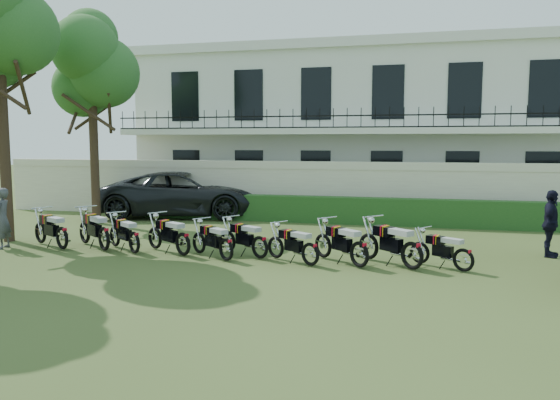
{
  "coord_description": "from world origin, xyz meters",
  "views": [
    {
      "loc": [
        2.76,
        -13.14,
        3.07
      ],
      "look_at": [
        -0.96,
        1.58,
        1.45
      ],
      "focal_mm": 35.0,
      "sensor_mm": 36.0,
      "label": 1
    }
  ],
  "objects_px": {
    "tree_west_near": "(92,65)",
    "motorcycle_7": "(359,248)",
    "officer_5": "(551,224)",
    "motorcycle_0": "(62,232)",
    "motorcycle_1": "(104,233)",
    "suv": "(183,194)",
    "motorcycle_6": "(310,248)",
    "inspector": "(2,218)",
    "motorcycle_8": "(412,249)",
    "motorcycle_4": "(226,244)",
    "motorcycle_2": "(134,237)",
    "motorcycle_3": "(183,238)",
    "motorcycle_9": "(464,254)",
    "motorcycle_5": "(260,242)"
  },
  "relations": [
    {
      "from": "motorcycle_4",
      "to": "motorcycle_6",
      "type": "height_order",
      "value": "motorcycle_4"
    },
    {
      "from": "tree_west_near",
      "to": "motorcycle_4",
      "type": "distance_m",
      "value": 10.23
    },
    {
      "from": "motorcycle_2",
      "to": "suv",
      "type": "relative_size",
      "value": 0.24
    },
    {
      "from": "motorcycle_5",
      "to": "motorcycle_9",
      "type": "distance_m",
      "value": 5.06
    },
    {
      "from": "motorcycle_7",
      "to": "motorcycle_6",
      "type": "bearing_deg",
      "value": 135.82
    },
    {
      "from": "tree_west_near",
      "to": "motorcycle_9",
      "type": "height_order",
      "value": "tree_west_near"
    },
    {
      "from": "motorcycle_7",
      "to": "motorcycle_8",
      "type": "distance_m",
      "value": 1.25
    },
    {
      "from": "motorcycle_1",
      "to": "motorcycle_5",
      "type": "relative_size",
      "value": 1.06
    },
    {
      "from": "motorcycle_1",
      "to": "motorcycle_7",
      "type": "relative_size",
      "value": 1.12
    },
    {
      "from": "motorcycle_1",
      "to": "motorcycle_0",
      "type": "bearing_deg",
      "value": 130.85
    },
    {
      "from": "motorcycle_4",
      "to": "inspector",
      "type": "distance_m",
      "value": 6.86
    },
    {
      "from": "motorcycle_4",
      "to": "motorcycle_8",
      "type": "height_order",
      "value": "motorcycle_8"
    },
    {
      "from": "motorcycle_4",
      "to": "suv",
      "type": "height_order",
      "value": "suv"
    },
    {
      "from": "motorcycle_7",
      "to": "inspector",
      "type": "relative_size",
      "value": 0.91
    },
    {
      "from": "motorcycle_3",
      "to": "motorcycle_6",
      "type": "distance_m",
      "value": 3.56
    },
    {
      "from": "tree_west_near",
      "to": "motorcycle_1",
      "type": "distance_m",
      "value": 7.85
    },
    {
      "from": "motorcycle_0",
      "to": "motorcycle_2",
      "type": "height_order",
      "value": "motorcycle_0"
    },
    {
      "from": "motorcycle_9",
      "to": "suv",
      "type": "bearing_deg",
      "value": 87.77
    },
    {
      "from": "motorcycle_2",
      "to": "motorcycle_6",
      "type": "xyz_separation_m",
      "value": [
        4.96,
        -0.28,
        -0.02
      ]
    },
    {
      "from": "tree_west_near",
      "to": "motorcycle_1",
      "type": "relative_size",
      "value": 4.44
    },
    {
      "from": "motorcycle_6",
      "to": "motorcycle_7",
      "type": "xyz_separation_m",
      "value": [
        1.19,
        0.1,
        0.05
      ]
    },
    {
      "from": "officer_5",
      "to": "motorcycle_0",
      "type": "bearing_deg",
      "value": 118.22
    },
    {
      "from": "motorcycle_8",
      "to": "inspector",
      "type": "relative_size",
      "value": 0.96
    },
    {
      "from": "motorcycle_0",
      "to": "suv",
      "type": "height_order",
      "value": "suv"
    },
    {
      "from": "motorcycle_4",
      "to": "inspector",
      "type": "height_order",
      "value": "inspector"
    },
    {
      "from": "tree_west_near",
      "to": "motorcycle_8",
      "type": "relative_size",
      "value": 4.67
    },
    {
      "from": "motorcycle_6",
      "to": "inspector",
      "type": "distance_m",
      "value": 9.06
    },
    {
      "from": "motorcycle_2",
      "to": "motorcycle_6",
      "type": "relative_size",
      "value": 1.01
    },
    {
      "from": "inspector",
      "to": "motorcycle_3",
      "type": "bearing_deg",
      "value": 80.76
    },
    {
      "from": "motorcycle_1",
      "to": "motorcycle_4",
      "type": "relative_size",
      "value": 1.13
    },
    {
      "from": "inspector",
      "to": "motorcycle_8",
      "type": "bearing_deg",
      "value": 78.74
    },
    {
      "from": "tree_west_near",
      "to": "inspector",
      "type": "distance_m",
      "value": 7.11
    },
    {
      "from": "motorcycle_2",
      "to": "motorcycle_9",
      "type": "relative_size",
      "value": 1.06
    },
    {
      "from": "motorcycle_2",
      "to": "motorcycle_8",
      "type": "xyz_separation_m",
      "value": [
        7.39,
        -0.09,
        0.06
      ]
    },
    {
      "from": "motorcycle_9",
      "to": "officer_5",
      "type": "bearing_deg",
      "value": -11.36
    },
    {
      "from": "motorcycle_0",
      "to": "motorcycle_6",
      "type": "xyz_separation_m",
      "value": [
        7.23,
        -0.3,
        -0.06
      ]
    },
    {
      "from": "motorcycle_0",
      "to": "suv",
      "type": "distance_m",
      "value": 7.44
    },
    {
      "from": "motorcycle_0",
      "to": "motorcycle_6",
      "type": "bearing_deg",
      "value": -63.88
    },
    {
      "from": "tree_west_near",
      "to": "motorcycle_7",
      "type": "xyz_separation_m",
      "value": [
        10.4,
        -5.04,
        -5.38
      ]
    },
    {
      "from": "motorcycle_2",
      "to": "motorcycle_3",
      "type": "height_order",
      "value": "motorcycle_3"
    },
    {
      "from": "motorcycle_1",
      "to": "motorcycle_6",
      "type": "bearing_deg",
      "value": -58.39
    },
    {
      "from": "motorcycle_5",
      "to": "motorcycle_9",
      "type": "relative_size",
      "value": 1.11
    },
    {
      "from": "motorcycle_0",
      "to": "suv",
      "type": "xyz_separation_m",
      "value": [
        0.4,
        7.42,
        0.41
      ]
    },
    {
      "from": "tree_west_near",
      "to": "motorcycle_8",
      "type": "bearing_deg",
      "value": -23.08
    },
    {
      "from": "motorcycle_0",
      "to": "motorcycle_7",
      "type": "distance_m",
      "value": 8.43
    },
    {
      "from": "motorcycle_0",
      "to": "motorcycle_1",
      "type": "distance_m",
      "value": 1.27
    },
    {
      "from": "motorcycle_8",
      "to": "motorcycle_6",
      "type": "bearing_deg",
      "value": 134.68
    },
    {
      "from": "motorcycle_9",
      "to": "inspector",
      "type": "xyz_separation_m",
      "value": [
        -12.67,
        -0.18,
        0.44
      ]
    },
    {
      "from": "motorcycle_3",
      "to": "motorcycle_7",
      "type": "xyz_separation_m",
      "value": [
        4.74,
        -0.24,
        0.01
      ]
    },
    {
      "from": "suv",
      "to": "tree_west_near",
      "type": "bearing_deg",
      "value": 124.03
    }
  ]
}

